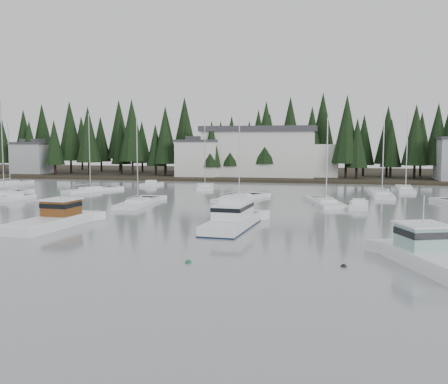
# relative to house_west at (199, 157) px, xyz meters

# --- Properties ---
(ground) EXTENTS (260.00, 260.00, 0.00)m
(ground) POSITION_rel_house_west_xyz_m (18.00, -79.00, -4.65)
(ground) COLOR gray
(ground) RESTS_ON ground
(far_shore_land) EXTENTS (240.00, 54.00, 1.00)m
(far_shore_land) POSITION_rel_house_west_xyz_m (18.00, 18.00, -4.65)
(far_shore_land) COLOR black
(far_shore_land) RESTS_ON ground
(conifer_treeline) EXTENTS (200.00, 22.00, 20.00)m
(conifer_treeline) POSITION_rel_house_west_xyz_m (18.00, 7.00, -4.65)
(conifer_treeline) COLOR black
(conifer_treeline) RESTS_ON ground
(house_west) EXTENTS (9.54, 7.42, 8.75)m
(house_west) POSITION_rel_house_west_xyz_m (0.00, 0.00, 0.00)
(house_west) COLOR silver
(house_west) RESTS_ON ground
(house_far_west) EXTENTS (8.48, 7.42, 8.25)m
(house_far_west) POSITION_rel_house_west_xyz_m (-42.00, 2.00, -0.25)
(house_far_west) COLOR #999EA0
(house_far_west) RESTS_ON ground
(harbor_inn) EXTENTS (29.50, 11.50, 10.90)m
(harbor_inn) POSITION_rel_house_west_xyz_m (15.04, 3.34, 1.12)
(harbor_inn) COLOR silver
(harbor_inn) RESTS_ON ground
(lobster_boat_brown) EXTENTS (5.47, 9.94, 4.80)m
(lobster_boat_brown) POSITION_rel_house_west_xyz_m (3.22, -64.80, -4.11)
(lobster_boat_brown) COLOR white
(lobster_boat_brown) RESTS_ON ground
(cabin_cruiser_center) EXTENTS (3.97, 10.62, 4.48)m
(cabin_cruiser_center) POSITION_rel_house_west_xyz_m (19.78, -61.89, -3.98)
(cabin_cruiser_center) COLOR white
(cabin_cruiser_center) RESTS_ON ground
(lobster_boat_teal) EXTENTS (6.14, 9.55, 5.02)m
(lobster_boat_teal) POSITION_rel_house_west_xyz_m (34.89, -73.58, -4.06)
(lobster_boat_teal) COLOR white
(lobster_boat_teal) RESTS_ON ground
(sailboat_0) EXTENTS (5.11, 11.30, 14.47)m
(sailboat_0) POSITION_rel_house_west_xyz_m (-17.81, -42.47, -4.59)
(sailboat_0) COLOR white
(sailboat_0) RESTS_ON ground
(sailboat_1) EXTENTS (2.56, 9.70, 11.92)m
(sailboat_1) POSITION_rel_house_west_xyz_m (-29.47, -24.68, -4.59)
(sailboat_1) COLOR white
(sailboat_1) RESTS_ON ground
(sailboat_3) EXTENTS (3.71, 11.05, 11.35)m
(sailboat_3) POSITION_rel_house_west_xyz_m (4.77, -47.35, -4.61)
(sailboat_3) COLOR white
(sailboat_3) RESTS_ON ground
(sailboat_4) EXTENTS (4.74, 9.19, 12.18)m
(sailboat_4) POSITION_rel_house_west_xyz_m (7.51, -23.89, -4.59)
(sailboat_4) COLOR white
(sailboat_4) RESTS_ON ground
(sailboat_5) EXTENTS (2.92, 10.58, 13.68)m
(sailboat_5) POSITION_rel_house_west_xyz_m (35.88, -30.44, -4.59)
(sailboat_5) COLOR white
(sailboat_5) RESTS_ON ground
(sailboat_7) EXTENTS (6.23, 9.78, 12.94)m
(sailboat_7) POSITION_rel_house_west_xyz_m (-9.13, -32.88, -4.58)
(sailboat_7) COLOR white
(sailboat_7) RESTS_ON ground
(sailboat_8) EXTENTS (3.20, 10.86, 13.81)m
(sailboat_8) POSITION_rel_house_west_xyz_m (40.46, -20.94, -4.58)
(sailboat_8) COLOR white
(sailboat_8) RESTS_ON ground
(sailboat_9) EXTENTS (6.09, 10.70, 11.58)m
(sailboat_9) POSITION_rel_house_west_xyz_m (16.32, -39.50, -4.60)
(sailboat_9) COLOR white
(sailboat_9) RESTS_ON ground
(sailboat_11) EXTENTS (5.20, 10.30, 11.50)m
(sailboat_11) POSITION_rel_house_west_xyz_m (28.00, -42.22, -4.60)
(sailboat_11) COLOR white
(sailboat_11) RESTS_ON ground
(runabout_0) EXTENTS (2.54, 5.36, 1.42)m
(runabout_0) POSITION_rel_house_west_xyz_m (-13.73, -45.77, -4.52)
(runabout_0) COLOR white
(runabout_0) RESTS_ON ground
(runabout_1) EXTENTS (2.65, 6.43, 1.42)m
(runabout_1) POSITION_rel_house_west_xyz_m (31.90, -44.26, -4.52)
(runabout_1) COLOR white
(runabout_1) RESTS_ON ground
(runabout_3) EXTENTS (2.84, 5.30, 1.42)m
(runabout_3) POSITION_rel_house_west_xyz_m (-3.46, -20.59, -4.52)
(runabout_3) COLOR white
(runabout_3) RESTS_ON ground
(mooring_buoy_green) EXTENTS (0.43, 0.43, 0.43)m
(mooring_buoy_green) POSITION_rel_house_west_xyz_m (19.58, -75.55, -4.65)
(mooring_buoy_green) COLOR #145933
(mooring_buoy_green) RESTS_ON ground
(mooring_buoy_dark) EXTENTS (0.39, 0.39, 0.39)m
(mooring_buoy_dark) POSITION_rel_house_west_xyz_m (29.43, -74.47, -4.65)
(mooring_buoy_dark) COLOR black
(mooring_buoy_dark) RESTS_ON ground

